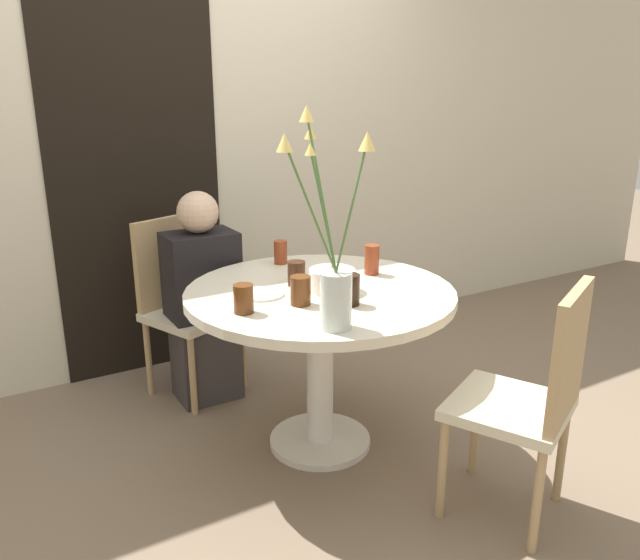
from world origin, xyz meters
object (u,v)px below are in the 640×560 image
Objects in this scene: drink_glass_2 at (281,252)px; chair_right_flank at (182,297)px; drink_glass_5 at (244,299)px; drink_glass_3 at (372,260)px; person_woman at (203,305)px; side_plate at (262,294)px; flower_vase at (333,264)px; chair_far_back at (533,392)px; birthday_cake at (332,280)px; drink_glass_0 at (301,291)px; drink_glass_4 at (296,273)px; drink_glass_1 at (349,290)px.

chair_right_flank is at bearing 132.48° from drink_glass_2.
chair_right_flank reaches higher than drink_glass_5.
person_woman is at bearing 133.28° from drink_glass_3.
person_woman reaches higher than side_plate.
flower_vase reaches higher than drink_glass_2.
drink_glass_5 is at bearing -115.10° from chair_right_flank.
drink_glass_5 is at bearing -166.43° from drink_glass_3.
side_plate is at bearing -79.47° from chair_far_back.
birthday_cake is 0.21m from drink_glass_0.
person_woman reaches higher than drink_glass_4.
drink_glass_1 is 0.11× the size of person_woman.
flower_vase is 0.53m from drink_glass_4.
chair_far_back is at bearing -36.29° from flower_vase.
flower_vase is 0.87m from drink_glass_2.
flower_vase is 6.20× the size of drink_glass_1.
chair_far_back reaches higher than side_plate.
drink_glass_0 is 1.03× the size of drink_glass_5.
flower_vase reaches higher than drink_glass_3.
birthday_cake is 1.82× the size of drink_glass_4.
birthday_cake is 0.42m from drink_glass_5.
drink_glass_0 is at bearing -115.07° from drink_glass_4.
person_woman reaches higher than birthday_cake.
drink_glass_4 is at bearing -89.50° from chair_far_back.
drink_glass_0 is (0.08, -0.18, 0.05)m from side_plate.
drink_glass_1 reaches higher than drink_glass_2.
chair_right_flank reaches higher than birthday_cake.
flower_vase reaches higher than drink_glass_0.
birthday_cake is at bearing -57.90° from drink_glass_4.
drink_glass_3 is 0.37m from drink_glass_4.
drink_glass_3 is 0.90m from person_woman.
drink_glass_1 is at bearing -48.81° from side_plate.
drink_glass_5 is (-0.33, -0.20, 0.00)m from drink_glass_4.
drink_glass_1 is 1.16× the size of drink_glass_4.
person_woman is at bearing -90.00° from chair_right_flank.
birthday_cake reaches higher than drink_glass_1.
drink_glass_3 is 1.28× the size of drink_glass_4.
chair_far_back is at bearing -74.32° from drink_glass_2.
flower_vase is at bearing -82.15° from side_plate.
person_woman is (-0.03, 0.64, -0.23)m from side_plate.
chair_far_back is 1.63m from person_woman.
drink_glass_3 is 1.22× the size of drink_glass_5.
side_plate is at bearing -177.89° from drink_glass_3.
side_plate is at bearing 114.41° from drink_glass_0.
side_plate is 0.68m from person_woman.
chair_far_back is 7.51× the size of drink_glass_1.
side_plate is 0.21m from drink_glass_5.
drink_glass_4 is at bearing 14.29° from side_plate.
person_woman is at bearing -92.09° from chair_far_back.
flower_vase is 0.31m from drink_glass_0.
drink_glass_0 is at bearing 85.78° from flower_vase.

